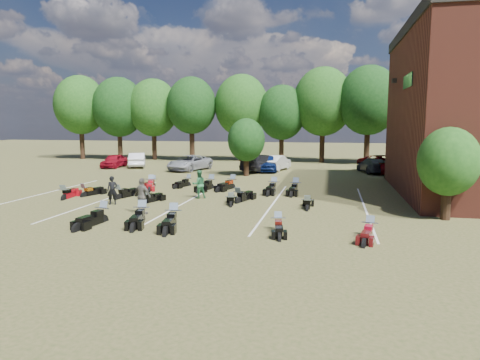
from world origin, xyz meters
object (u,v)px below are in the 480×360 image
(car_0, at_px, (114,161))
(motorcycle_3, at_px, (103,222))
(person_black, at_px, (112,190))
(person_green, at_px, (199,184))
(motorcycle_7, at_px, (64,200))
(car_4, at_px, (267,163))
(motorcycle_14, at_px, (153,187))
(person_grey, at_px, (142,196))

(car_0, relative_size, motorcycle_3, 1.66)
(person_black, bearing_deg, person_green, 15.56)
(person_black, xyz_separation_m, motorcycle_3, (1.70, -4.06, -0.80))
(person_black, relative_size, motorcycle_3, 0.66)
(motorcycle_3, height_order, motorcycle_7, motorcycle_3)
(car_0, distance_m, person_black, 20.79)
(car_0, bearing_deg, motorcycle_3, -67.12)
(car_4, height_order, person_green, person_green)
(person_black, xyz_separation_m, motorcycle_7, (-3.57, 0.74, -0.80))
(person_black, bearing_deg, motorcycle_7, 148.84)
(car_0, height_order, person_green, person_green)
(car_0, xyz_separation_m, car_4, (15.86, -0.15, 0.10))
(motorcycle_7, xyz_separation_m, motorcycle_14, (3.04, 6.05, 0.00))
(person_green, distance_m, motorcycle_3, 7.43)
(car_4, xyz_separation_m, motorcycle_3, (-4.34, -22.23, -0.79))
(person_black, xyz_separation_m, person_green, (4.15, 2.91, 0.06))
(car_4, relative_size, person_black, 2.90)
(person_black, height_order, motorcycle_14, person_black)
(person_grey, distance_m, motorcycle_14, 9.50)
(car_0, bearing_deg, car_4, -4.90)
(motorcycle_14, bearing_deg, motorcycle_7, -117.40)
(car_0, height_order, motorcycle_14, car_0)
(car_4, xyz_separation_m, person_grey, (-3.26, -20.25, 0.13))
(person_black, distance_m, motorcycle_14, 6.86)
(car_0, relative_size, motorcycle_7, 1.79)
(car_0, distance_m, motorcycle_14, 14.83)
(car_0, height_order, person_black, person_black)
(car_4, height_order, person_black, person_black)
(car_4, distance_m, person_black, 19.15)
(person_black, distance_m, person_grey, 3.47)
(motorcycle_3, distance_m, motorcycle_14, 11.08)
(car_0, distance_m, motorcycle_3, 25.18)
(person_grey, bearing_deg, car_0, -40.23)
(car_0, relative_size, person_black, 2.52)
(person_black, height_order, motorcycle_3, person_black)
(person_grey, bearing_deg, car_4, -81.09)
(motorcycle_7, relative_size, motorcycle_14, 1.11)
(person_black, bearing_deg, car_0, 98.71)
(person_green, relative_size, motorcycle_14, 0.84)
(motorcycle_3, bearing_deg, person_green, 76.82)
(motorcycle_3, relative_size, motorcycle_7, 1.08)
(person_grey, bearing_deg, motorcycle_7, -5.83)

